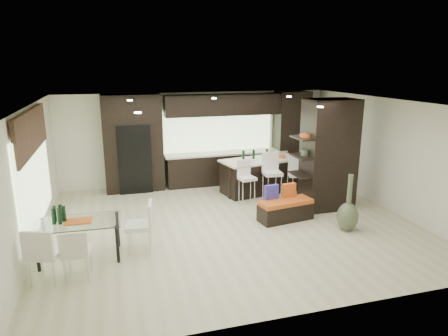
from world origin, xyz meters
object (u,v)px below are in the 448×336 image
object	(u,v)px
stool_left	(247,186)
chair_far	(46,257)
stool_mid	(272,182)
floor_vase	(349,203)
chair_end	(139,229)
kitchen_island	(261,175)
bench	(285,210)
dining_table	(80,240)
chair_near	(77,255)
stool_right	(296,182)

from	to	relation	value
stool_left	chair_far	bearing A→B (deg)	-157.89
stool_mid	floor_vase	distance (m)	2.41
stool_mid	chair_end	bearing A→B (deg)	-145.42
stool_mid	floor_vase	world-z (taller)	floor_vase
kitchen_island	stool_mid	world-z (taller)	stool_mid
stool_left	stool_mid	world-z (taller)	stool_mid
chair_end	kitchen_island	bearing A→B (deg)	-42.65
stool_left	bench	bearing A→B (deg)	-82.10
stool_mid	dining_table	size ratio (longest dim) A/B	0.68
stool_left	floor_vase	bearing A→B (deg)	-67.38
dining_table	chair_near	bearing A→B (deg)	-88.19
stool_left	bench	distance (m)	1.48
dining_table	chair_near	distance (m)	0.73
chair_near	chair_end	size ratio (longest dim) A/B	0.92
bench	chair_far	xyz separation A→B (m)	(-4.88, -1.43, 0.22)
kitchen_island	dining_table	world-z (taller)	kitchen_island
stool_right	chair_far	distance (m)	6.45
bench	chair_near	size ratio (longest dim) A/B	1.52
stool_mid	chair_near	size ratio (longest dim) A/B	1.23
stool_left	chair_far	size ratio (longest dim) A/B	0.97
floor_vase	stool_right	bearing A→B (deg)	92.95
kitchen_island	stool_mid	bearing A→B (deg)	-101.60
dining_table	chair_far	bearing A→B (deg)	-120.15
stool_left	bench	world-z (taller)	stool_left
floor_vase	stool_mid	bearing A→B (deg)	109.58
stool_mid	dining_table	xyz separation A→B (m)	(-4.64, -2.05, -0.15)
stool_right	chair_near	size ratio (longest dim) A/B	1.07
stool_right	bench	world-z (taller)	stool_right
kitchen_island	chair_end	size ratio (longest dim) A/B	2.49
kitchen_island	chair_far	size ratio (longest dim) A/B	2.44
dining_table	chair_near	size ratio (longest dim) A/B	1.81
stool_left	chair_far	xyz separation A→B (m)	(-4.42, -2.82, 0.01)
stool_right	dining_table	bearing A→B (deg)	-140.40
kitchen_island	chair_far	bearing A→B (deg)	-156.41
dining_table	stool_right	bearing A→B (deg)	23.08
stool_left	stool_mid	distance (m)	0.69
stool_left	stool_mid	bearing A→B (deg)	-12.78
floor_vase	chair_end	world-z (taller)	floor_vase
chair_near	chair_far	bearing A→B (deg)	-170.05
bench	floor_vase	world-z (taller)	floor_vase
stool_left	chair_end	world-z (taller)	chair_end
dining_table	chair_far	distance (m)	0.89
stool_left	stool_right	distance (m)	1.38
kitchen_island	stool_mid	distance (m)	0.81
stool_right	bench	size ratio (longest dim) A/B	0.71
stool_mid	chair_far	xyz separation A→B (m)	(-5.11, -2.80, -0.05)
kitchen_island	chair_near	size ratio (longest dim) A/B	2.71
dining_table	chair_far	xyz separation A→B (m)	(-0.47, -0.75, 0.10)
dining_table	chair_end	bearing A→B (deg)	1.81
bench	dining_table	size ratio (longest dim) A/B	0.84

